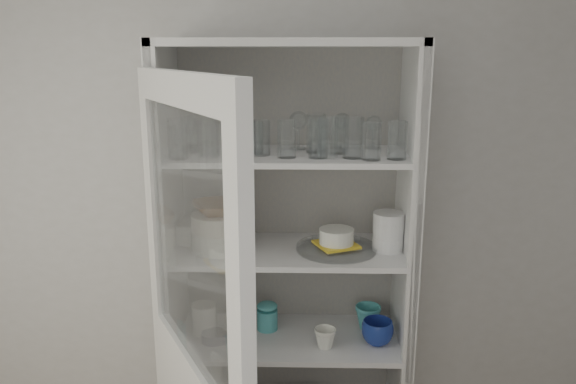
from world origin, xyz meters
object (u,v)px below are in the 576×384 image
at_px(goblet_3, 373,131).
at_px(mug_teal, 368,317).
at_px(glass_platter, 336,248).
at_px(teal_jar, 267,318).
at_px(plate_stack_front, 219,240).
at_px(yellow_trivet, 336,244).
at_px(grey_bowl_stack, 388,232).
at_px(goblet_1, 298,129).
at_px(plate_stack_back, 195,229).
at_px(mug_white, 325,338).
at_px(pantry_cabinet, 288,311).
at_px(terracotta_bowl, 218,208).
at_px(white_ramekin, 336,236).
at_px(goblet_0, 189,130).
at_px(white_canister, 204,319).
at_px(goblet_2, 342,129).
at_px(cream_bowl, 218,222).
at_px(measuring_cups, 213,337).
at_px(mug_blue, 377,332).

bearing_deg(goblet_3, mug_teal, -86.96).
distance_m(glass_platter, teal_jar, 0.47).
height_order(plate_stack_front, mug_teal, plate_stack_front).
distance_m(yellow_trivet, grey_bowl_stack, 0.22).
relative_size(goblet_3, glass_platter, 0.45).
height_order(plate_stack_front, yellow_trivet, plate_stack_front).
distance_m(goblet_1, plate_stack_back, 0.63).
height_order(mug_teal, mug_white, mug_teal).
height_order(pantry_cabinet, goblet_1, pantry_cabinet).
bearing_deg(terracotta_bowl, white_ramekin, 0.07).
relative_size(goblet_0, plate_stack_back, 0.67).
bearing_deg(yellow_trivet, mug_teal, 31.65).
height_order(goblet_1, plate_stack_back, goblet_1).
bearing_deg(terracotta_bowl, mug_teal, 8.48).
bearing_deg(goblet_0, white_canister, -58.91).
height_order(yellow_trivet, white_ramekin, white_ramekin).
xyz_separation_m(goblet_1, grey_bowl_stack, (0.37, -0.10, -0.41)).
distance_m(goblet_0, goblet_2, 0.63).
height_order(yellow_trivet, white_canister, yellow_trivet).
bearing_deg(goblet_0, goblet_2, 2.19).
xyz_separation_m(plate_stack_front, yellow_trivet, (0.48, 0.00, -0.02)).
bearing_deg(mug_white, cream_bowl, 147.31).
bearing_deg(cream_bowl, mug_white, -10.06).
xyz_separation_m(pantry_cabinet, measuring_cups, (-0.31, -0.13, -0.06)).
xyz_separation_m(plate_stack_back, grey_bowl_stack, (0.82, -0.13, 0.04)).
relative_size(yellow_trivet, teal_jar, 1.40).
bearing_deg(plate_stack_front, grey_bowl_stack, 0.36).
relative_size(goblet_3, mug_white, 1.63).
relative_size(mug_white, measuring_cups, 0.91).
height_order(glass_platter, teal_jar, glass_platter).
bearing_deg(terracotta_bowl, glass_platter, 0.07).
height_order(glass_platter, measuring_cups, glass_platter).
bearing_deg(teal_jar, cream_bowl, -157.88).
height_order(glass_platter, white_canister, glass_platter).
relative_size(mug_blue, mug_white, 1.44).
bearing_deg(measuring_cups, teal_jar, 27.03).
xyz_separation_m(terracotta_bowl, mug_white, (0.44, -0.08, -0.53)).
distance_m(goblet_1, measuring_cups, 0.95).
bearing_deg(yellow_trivet, goblet_2, 80.69).
bearing_deg(grey_bowl_stack, yellow_trivet, -178.96).
relative_size(goblet_0, cream_bowl, 0.69).
bearing_deg(plate_stack_back, mug_blue, -12.82).
bearing_deg(mug_white, goblet_2, 50.54).
xyz_separation_m(grey_bowl_stack, mug_white, (-0.25, -0.08, -0.44)).
bearing_deg(goblet_2, mug_blue, -49.70).
bearing_deg(mug_blue, mug_white, -154.44).
bearing_deg(grey_bowl_stack, mug_blue, -127.38).
distance_m(goblet_1, glass_platter, 0.51).
distance_m(white_ramekin, mug_blue, 0.45).
bearing_deg(plate_stack_front, measuring_cups, -131.08).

